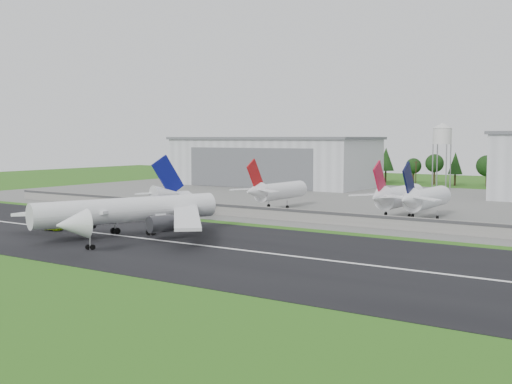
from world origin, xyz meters
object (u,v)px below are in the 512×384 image
Objects in this scene: ground_vehicle at (54,227)px; parked_jet_navy at (423,198)px; main_airliner at (127,216)px; parked_jet_red_a at (275,191)px; parked_jet_red_b at (396,196)px.

ground_vehicle is 97.79m from parked_jet_navy.
parked_jet_navy is (46.19, 66.97, 1.28)m from main_airliner.
main_airliner is 1.83× the size of parked_jet_red_a.
parked_jet_navy reaches higher than ground_vehicle.
parked_jet_red_b reaches higher than parked_jet_red_a.
parked_jet_red_b reaches higher than ground_vehicle.
parked_jet_red_a is (20.48, 69.52, 5.22)m from ground_vehicle.
ground_vehicle is 0.17× the size of parked_jet_red_a.
parked_jet_red_b is (40.05, 0.04, 0.25)m from parked_jet_red_a.
ground_vehicle is 72.66m from parked_jet_red_a.
parked_jet_red_a is at bearing -67.60° from main_airliner.
parked_jet_navy is at bearing 0.03° from parked_jet_red_a.
main_airliner is 22.86m from ground_vehicle.
parked_jet_red_a is at bearing -17.84° from ground_vehicle.
parked_jet_navy reaches higher than parked_jet_red_a.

